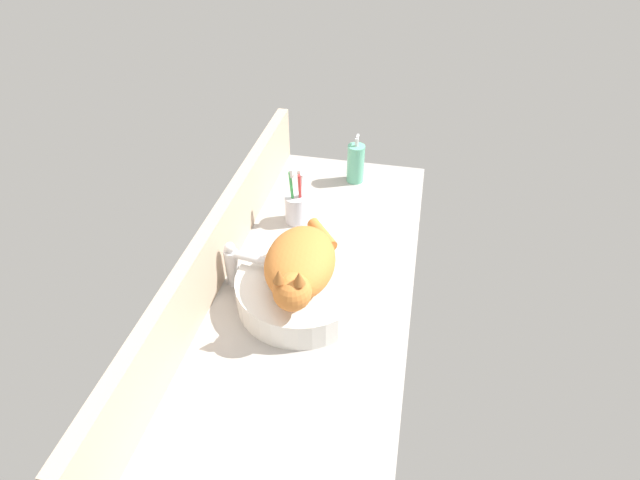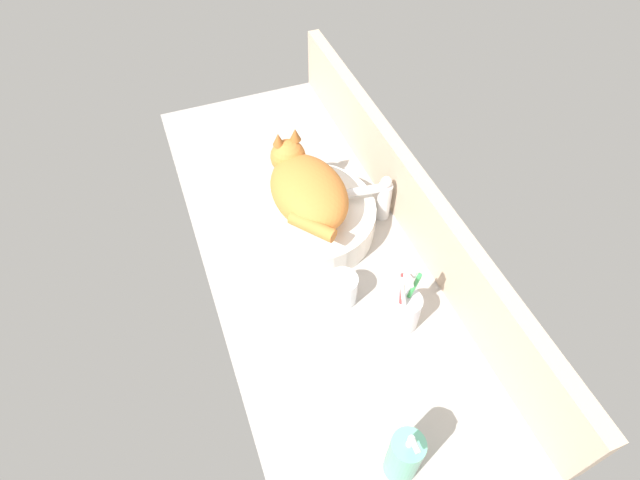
{
  "view_description": "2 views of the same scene",
  "coord_description": "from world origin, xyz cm",
  "px_view_note": "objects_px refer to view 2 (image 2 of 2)",
  "views": [
    {
      "loc": [
        -93.13,
        -22.32,
        92.77
      ],
      "look_at": [
        5.97,
        -1.29,
        11.06
      ],
      "focal_mm": 28.0,
      "sensor_mm": 36.0,
      "label": 1
    },
    {
      "loc": [
        73.17,
        -26.03,
        96.66
      ],
      "look_at": [
        7.67,
        -1.14,
        11.41
      ],
      "focal_mm": 28.0,
      "sensor_mm": 36.0,
      "label": 2
    }
  ],
  "objects_px": {
    "toothbrush_cup": "(405,310)",
    "water_glass": "(342,290)",
    "sink_basin": "(309,218)",
    "cat": "(306,187)",
    "faucet": "(380,197)",
    "soap_dispenser": "(404,457)"
  },
  "relations": [
    {
      "from": "cat",
      "to": "toothbrush_cup",
      "type": "distance_m",
      "value": 0.37
    },
    {
      "from": "faucet",
      "to": "water_glass",
      "type": "height_order",
      "value": "faucet"
    },
    {
      "from": "sink_basin",
      "to": "cat",
      "type": "distance_m",
      "value": 0.1
    },
    {
      "from": "sink_basin",
      "to": "soap_dispenser",
      "type": "height_order",
      "value": "soap_dispenser"
    },
    {
      "from": "cat",
      "to": "toothbrush_cup",
      "type": "height_order",
      "value": "cat"
    },
    {
      "from": "water_glass",
      "to": "faucet",
      "type": "bearing_deg",
      "value": 137.48
    },
    {
      "from": "cat",
      "to": "soap_dispenser",
      "type": "height_order",
      "value": "cat"
    },
    {
      "from": "cat",
      "to": "sink_basin",
      "type": "bearing_deg",
      "value": 6.97
    },
    {
      "from": "cat",
      "to": "faucet",
      "type": "height_order",
      "value": "cat"
    },
    {
      "from": "toothbrush_cup",
      "to": "water_glass",
      "type": "bearing_deg",
      "value": -136.54
    },
    {
      "from": "cat",
      "to": "water_glass",
      "type": "distance_m",
      "value": 0.26
    },
    {
      "from": "faucet",
      "to": "soap_dispenser",
      "type": "bearing_deg",
      "value": -21.34
    },
    {
      "from": "toothbrush_cup",
      "to": "cat",
      "type": "bearing_deg",
      "value": -164.1
    },
    {
      "from": "toothbrush_cup",
      "to": "water_glass",
      "type": "distance_m",
      "value": 0.15
    },
    {
      "from": "sink_basin",
      "to": "cat",
      "type": "height_order",
      "value": "cat"
    },
    {
      "from": "sink_basin",
      "to": "faucet",
      "type": "height_order",
      "value": "faucet"
    },
    {
      "from": "cat",
      "to": "soap_dispenser",
      "type": "distance_m",
      "value": 0.62
    },
    {
      "from": "soap_dispenser",
      "to": "water_glass",
      "type": "bearing_deg",
      "value": 173.67
    },
    {
      "from": "faucet",
      "to": "water_glass",
      "type": "relative_size",
      "value": 1.8
    },
    {
      "from": "cat",
      "to": "water_glass",
      "type": "bearing_deg",
      "value": -0.45
    },
    {
      "from": "sink_basin",
      "to": "toothbrush_cup",
      "type": "distance_m",
      "value": 0.34
    },
    {
      "from": "cat",
      "to": "soap_dispenser",
      "type": "xyz_separation_m",
      "value": [
        0.61,
        -0.04,
        -0.07
      ]
    }
  ]
}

